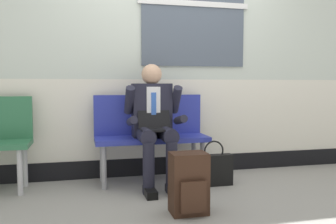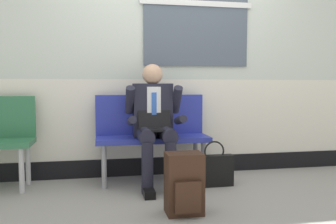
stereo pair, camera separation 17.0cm
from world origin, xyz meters
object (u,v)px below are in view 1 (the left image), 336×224
at_px(bench_with_person, 150,131).
at_px(person_seated, 154,121).
at_px(handbag, 214,169).
at_px(backpack, 189,184).

height_order(bench_with_person, person_seated, person_seated).
bearing_deg(handbag, backpack, -124.74).
bearing_deg(bench_with_person, handbag, -31.26).
bearing_deg(backpack, handbag, 55.26).
relative_size(bench_with_person, backpack, 2.41).
xyz_separation_m(backpack, handbag, (0.47, 0.68, -0.07)).
relative_size(person_seated, backpack, 2.54).
distance_m(backpack, handbag, 0.84).
bearing_deg(handbag, bench_with_person, 148.74).
height_order(person_seated, backpack, person_seated).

